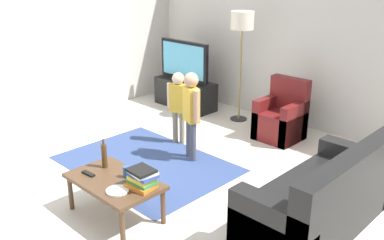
# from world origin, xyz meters

# --- Properties ---
(ground) EXTENTS (7.80, 7.80, 0.00)m
(ground) POSITION_xyz_m (0.00, 0.00, 0.00)
(ground) COLOR beige
(wall_back) EXTENTS (6.00, 0.12, 2.70)m
(wall_back) POSITION_xyz_m (0.00, 3.00, 1.35)
(wall_back) COLOR silver
(wall_back) RESTS_ON ground
(wall_left) EXTENTS (0.12, 6.00, 2.70)m
(wall_left) POSITION_xyz_m (-3.00, 0.00, 1.35)
(wall_left) COLOR silver
(wall_left) RESTS_ON ground
(area_rug) EXTENTS (2.20, 1.60, 0.01)m
(area_rug) POSITION_xyz_m (-0.50, 0.26, 0.00)
(area_rug) COLOR #33477A
(area_rug) RESTS_ON ground
(tv_stand) EXTENTS (1.20, 0.44, 0.50)m
(tv_stand) POSITION_xyz_m (-1.84, 2.30, 0.24)
(tv_stand) COLOR black
(tv_stand) RESTS_ON ground
(tv) EXTENTS (1.10, 0.28, 0.71)m
(tv) POSITION_xyz_m (-1.84, 2.28, 0.85)
(tv) COLOR black
(tv) RESTS_ON tv_stand
(couch) EXTENTS (0.80, 1.80, 0.86)m
(couch) POSITION_xyz_m (1.85, 0.56, 0.29)
(couch) COLOR black
(couch) RESTS_ON ground
(armchair) EXTENTS (0.60, 0.60, 0.90)m
(armchair) POSITION_xyz_m (0.25, 2.26, 0.30)
(armchair) COLOR maroon
(armchair) RESTS_ON ground
(floor_lamp) EXTENTS (0.36, 0.36, 1.78)m
(floor_lamp) POSITION_xyz_m (-0.71, 2.45, 1.54)
(floor_lamp) COLOR #262626
(floor_lamp) RESTS_ON ground
(child_near_tv) EXTENTS (0.34, 0.19, 1.05)m
(child_near_tv) POSITION_xyz_m (-0.72, 1.06, 0.63)
(child_near_tv) COLOR gray
(child_near_tv) RESTS_ON ground
(child_center) EXTENTS (0.37, 0.23, 1.18)m
(child_center) POSITION_xyz_m (-0.20, 0.79, 0.71)
(child_center) COLOR #4C4C59
(child_center) RESTS_ON ground
(coffee_table) EXTENTS (1.00, 0.60, 0.42)m
(coffee_table) POSITION_xyz_m (0.22, -0.75, 0.37)
(coffee_table) COLOR #513823
(coffee_table) RESTS_ON ground
(book_stack) EXTENTS (0.30, 0.28, 0.20)m
(book_stack) POSITION_xyz_m (0.55, -0.65, 0.52)
(book_stack) COLOR orange
(book_stack) RESTS_ON coffee_table
(bottle) EXTENTS (0.06, 0.06, 0.32)m
(bottle) POSITION_xyz_m (-0.08, -0.65, 0.56)
(bottle) COLOR #4C3319
(bottle) RESTS_ON coffee_table
(tv_remote) EXTENTS (0.17, 0.06, 0.02)m
(tv_remote) POSITION_xyz_m (-0.06, -0.87, 0.43)
(tv_remote) COLOR black
(tv_remote) RESTS_ON coffee_table
(soda_can) EXTENTS (0.07, 0.07, 0.12)m
(soda_can) POSITION_xyz_m (0.27, -0.63, 0.48)
(soda_can) COLOR #2659B2
(soda_can) RESTS_ON coffee_table
(plate) EXTENTS (0.22, 0.22, 0.02)m
(plate) POSITION_xyz_m (0.45, -0.87, 0.43)
(plate) COLOR white
(plate) RESTS_ON coffee_table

